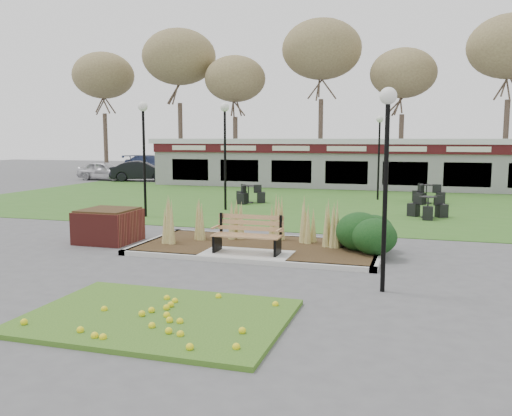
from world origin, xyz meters
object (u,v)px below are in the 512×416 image
(lamp_post_far_right, at_px, (379,139))
(lamp_post_mid_left, at_px, (144,134))
(bistro_set_a, at_px, (248,197))
(car_blue, at_px, (151,165))
(lamp_post_far_left, at_px, (225,132))
(brick_planter, at_px, (109,225))
(park_bench, at_px, (248,234))
(lamp_post_near_left, at_px, (387,144))
(car_black, at_px, (141,171))
(bistro_set_c, at_px, (428,211))
(bistro_set_b, at_px, (426,197))
(car_silver, at_px, (104,171))
(food_pavilion, at_px, (350,163))

(lamp_post_far_right, bearing_deg, lamp_post_mid_left, -133.68)
(bistro_set_a, bearing_deg, lamp_post_far_right, 28.61)
(lamp_post_mid_left, height_order, lamp_post_far_right, lamp_post_mid_left)
(lamp_post_mid_left, distance_m, car_blue, 24.08)
(lamp_post_far_left, relative_size, car_blue, 0.80)
(brick_planter, bearing_deg, lamp_post_far_left, 83.74)
(brick_planter, relative_size, bistro_set_a, 1.02)
(park_bench, relative_size, lamp_post_far_left, 0.39)
(lamp_post_near_left, relative_size, car_blue, 0.71)
(lamp_post_far_right, distance_m, car_black, 18.02)
(bistro_set_a, height_order, bistro_set_c, bistro_set_a)
(bistro_set_c, relative_size, car_blue, 0.27)
(park_bench, bearing_deg, bistro_set_b, 71.48)
(car_silver, bearing_deg, car_black, -87.16)
(bistro_set_a, bearing_deg, bistro_set_c, -17.96)
(bistro_set_a, distance_m, car_black, 14.85)
(park_bench, xyz_separation_m, lamp_post_near_left, (3.40, -2.12, 2.23))
(lamp_post_far_right, relative_size, car_black, 0.96)
(brick_planter, height_order, car_blue, car_blue)
(food_pavilion, xyz_separation_m, lamp_post_far_right, (2.11, -6.00, 1.43))
(bistro_set_c, relative_size, car_silver, 0.38)
(bistro_set_b, height_order, car_blue, car_blue)
(food_pavilion, distance_m, car_blue, 18.20)
(lamp_post_far_right, distance_m, lamp_post_far_left, 7.96)
(lamp_post_near_left, height_order, lamp_post_far_left, lamp_post_far_left)
(food_pavilion, height_order, lamp_post_mid_left, lamp_post_mid_left)
(park_bench, relative_size, bistro_set_a, 1.15)
(lamp_post_near_left, distance_m, car_blue, 35.28)
(park_bench, distance_m, car_black, 25.22)
(park_bench, distance_m, food_pavilion, 19.73)
(brick_planter, xyz_separation_m, lamp_post_far_left, (0.81, 7.41, 2.69))
(park_bench, relative_size, bistro_set_c, 1.14)
(brick_planter, height_order, car_silver, car_silver)
(lamp_post_mid_left, xyz_separation_m, car_blue, (-11.00, 21.29, -2.32))
(park_bench, bearing_deg, lamp_post_far_right, 81.26)
(food_pavilion, height_order, lamp_post_far_right, lamp_post_far_right)
(lamp_post_far_left, xyz_separation_m, bistro_set_b, (7.89, 4.69, -2.87))
(lamp_post_mid_left, xyz_separation_m, car_black, (-8.56, 15.29, -2.42))
(food_pavilion, relative_size, lamp_post_far_right, 6.17)
(food_pavilion, xyz_separation_m, lamp_post_far_left, (-3.59, -11.55, 1.69))
(brick_planter, bearing_deg, food_pavilion, 76.94)
(lamp_post_far_right, height_order, car_silver, lamp_post_far_right)
(park_bench, height_order, bistro_set_c, park_bench)
(lamp_post_near_left, height_order, lamp_post_mid_left, lamp_post_mid_left)
(bistro_set_c, bearing_deg, food_pavilion, 110.56)
(park_bench, distance_m, lamp_post_far_right, 14.07)
(bistro_set_c, bearing_deg, park_bench, -117.80)
(lamp_post_mid_left, distance_m, bistro_set_c, 10.83)
(lamp_post_mid_left, height_order, lamp_post_far_left, lamp_post_far_left)
(lamp_post_near_left, relative_size, bistro_set_c, 2.60)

